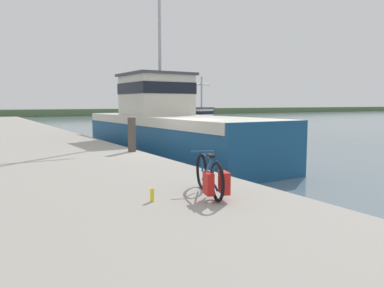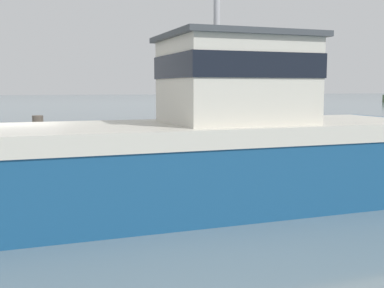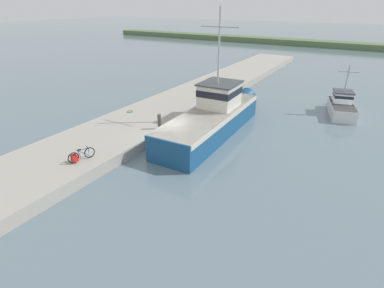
# 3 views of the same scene
# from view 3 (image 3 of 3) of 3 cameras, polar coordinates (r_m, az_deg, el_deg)

# --- Properties ---
(ground_plane) EXTENTS (320.00, 320.00, 0.00)m
(ground_plane) POSITION_cam_3_polar(r_m,az_deg,el_deg) (21.86, -4.25, -0.37)
(ground_plane) COLOR slate
(dock_pier) EXTENTS (6.20, 80.00, 0.77)m
(dock_pier) POSITION_cam_3_polar(r_m,az_deg,el_deg) (24.20, -12.53, 2.71)
(dock_pier) COLOR #A39E93
(dock_pier) RESTS_ON ground_plane
(fishing_boat_main) EXTENTS (3.71, 14.58, 9.26)m
(fishing_boat_main) POSITION_cam_3_polar(r_m,az_deg,el_deg) (23.89, 4.28, 5.47)
(fishing_boat_main) COLOR navy
(fishing_boat_main) RESTS_ON ground_plane
(boat_red_outer) EXTENTS (3.10, 6.01, 4.50)m
(boat_red_outer) POSITION_cam_3_polar(r_m,az_deg,el_deg) (31.21, 26.57, 6.60)
(boat_red_outer) COLOR silver
(boat_red_outer) RESTS_ON ground_plane
(bicycle_touring) EXTENTS (0.71, 1.63, 0.75)m
(bicycle_touring) POSITION_cam_3_polar(r_m,az_deg,el_deg) (19.25, -20.68, -2.12)
(bicycle_touring) COLOR black
(bicycle_touring) RESTS_ON dock_pier
(mooring_post) EXTENTS (0.27, 0.27, 1.17)m
(mooring_post) POSITION_cam_3_polar(r_m,az_deg,el_deg) (22.67, -6.22, 4.26)
(mooring_post) COLOR #51473D
(mooring_post) RESTS_ON dock_pier
(hose_coil) EXTENTS (0.52, 0.52, 0.05)m
(hose_coil) POSITION_cam_3_polar(r_m,az_deg,el_deg) (26.93, -11.76, 6.06)
(hose_coil) COLOR #197A2D
(hose_coil) RESTS_ON dock_pier
(water_bottle_on_curb) EXTENTS (0.07, 0.07, 0.23)m
(water_bottle_on_curb) POSITION_cam_3_polar(r_m,az_deg,el_deg) (20.23, -21.99, -1.72)
(water_bottle_on_curb) COLOR yellow
(water_bottle_on_curb) RESTS_ON dock_pier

